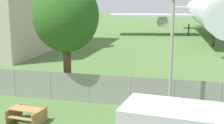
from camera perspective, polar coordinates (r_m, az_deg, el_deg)
perimeter_fence at (r=18.55m, az=3.22°, el=-5.41°), size 56.07×0.07×1.82m
airplane at (r=53.64m, az=16.75°, el=8.69°), size 32.13×40.19×12.37m
picnic_bench_open_grass at (r=16.90m, az=-15.37°, el=-9.12°), size 1.88×1.55×0.76m
tree_near_hangar at (r=19.54m, az=-8.44°, el=8.29°), size 4.08×4.08×7.52m
light_mast at (r=16.15m, az=10.92°, el=4.01°), size 0.44×0.44×6.85m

